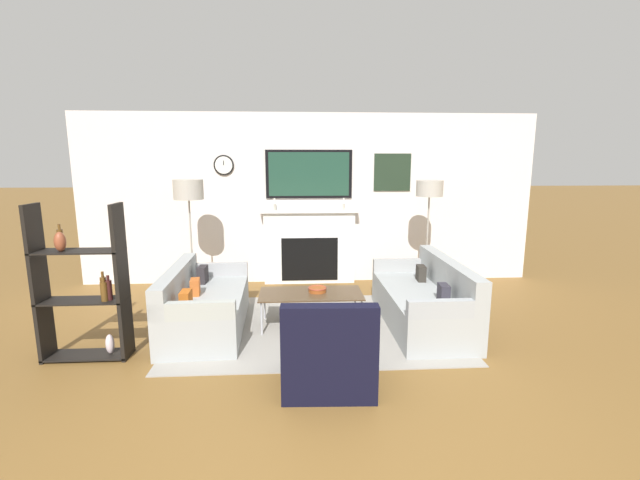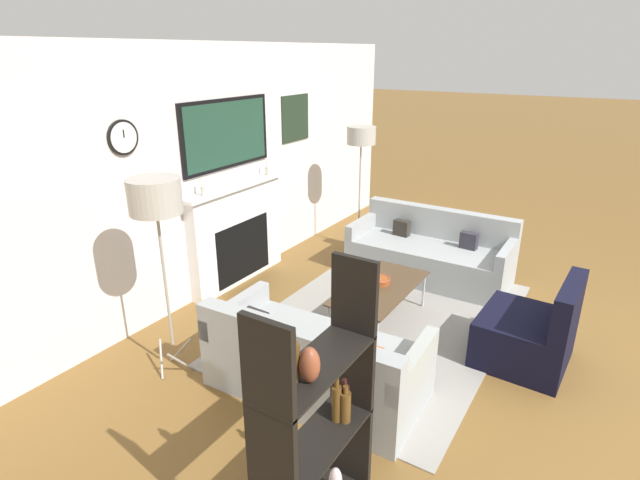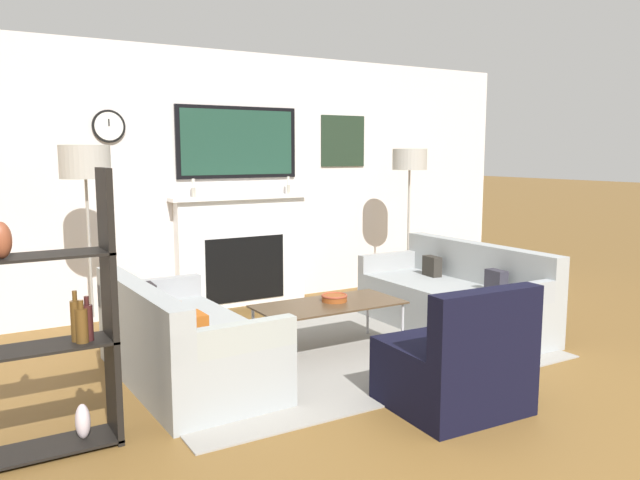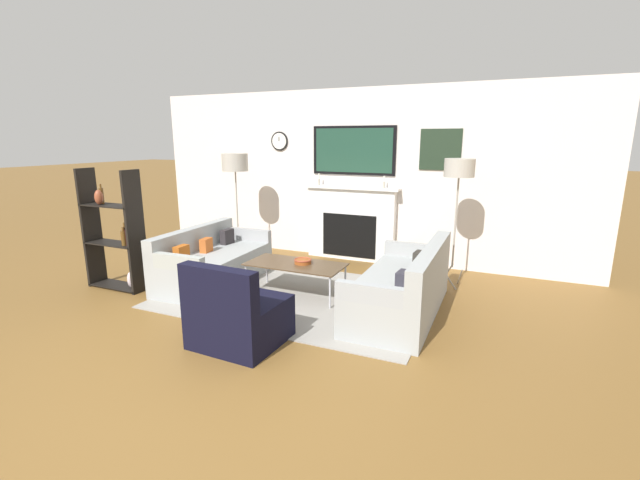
% 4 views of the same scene
% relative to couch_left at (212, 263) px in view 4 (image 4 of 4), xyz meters
% --- Properties ---
extents(ground_plane, '(60.00, 60.00, 0.00)m').
position_rel_couch_left_xyz_m(ground_plane, '(1.31, -2.22, -0.28)').
color(ground_plane, brown).
extents(fireplace_wall, '(7.28, 0.28, 2.70)m').
position_rel_couch_left_xyz_m(fireplace_wall, '(1.32, 2.00, 0.96)').
color(fireplace_wall, silver).
rests_on(fireplace_wall, ground_plane).
extents(area_rug, '(3.24, 2.26, 0.01)m').
position_rel_couch_left_xyz_m(area_rug, '(1.31, 0.00, -0.27)').
color(area_rug, gray).
rests_on(area_rug, ground_plane).
extents(couch_left, '(0.89, 1.73, 0.75)m').
position_rel_couch_left_xyz_m(couch_left, '(0.00, 0.00, 0.00)').
color(couch_left, '#9DA3A4').
rests_on(couch_left, ground_plane).
extents(couch_right, '(0.83, 1.89, 0.79)m').
position_rel_couch_left_xyz_m(couch_right, '(2.63, 0.00, 0.01)').
color(couch_right, '#9DA3A4').
rests_on(couch_right, ground_plane).
extents(armchair, '(0.82, 0.78, 0.84)m').
position_rel_couch_left_xyz_m(armchair, '(1.36, -1.38, 0.00)').
color(armchair, black).
rests_on(armchair, ground_plane).
extents(coffee_table, '(1.22, 0.59, 0.41)m').
position_rel_couch_left_xyz_m(coffee_table, '(1.26, 0.03, 0.11)').
color(coffee_table, '#4C3823').
rests_on(coffee_table, ground_plane).
extents(decorative_bowl, '(0.22, 0.22, 0.06)m').
position_rel_couch_left_xyz_m(decorative_bowl, '(1.34, 0.07, 0.17)').
color(decorative_bowl, '#98481C').
rests_on(decorative_bowl, coffee_table).
extents(floor_lamp_left, '(0.41, 0.41, 1.71)m').
position_rel_couch_left_xyz_m(floor_lamp_left, '(-0.39, 1.19, 1.27)').
color(floor_lamp_left, '#9E998E').
rests_on(floor_lamp_left, ground_plane).
extents(floor_lamp_right, '(0.38, 0.38, 1.69)m').
position_rel_couch_left_xyz_m(floor_lamp_right, '(3.01, 1.19, 1.26)').
color(floor_lamp_right, '#9E998E').
rests_on(floor_lamp_right, ground_plane).
extents(shelf_unit, '(0.83, 0.28, 1.56)m').
position_rel_couch_left_xyz_m(shelf_unit, '(-1.01, -0.68, 0.46)').
color(shelf_unit, black).
rests_on(shelf_unit, ground_plane).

